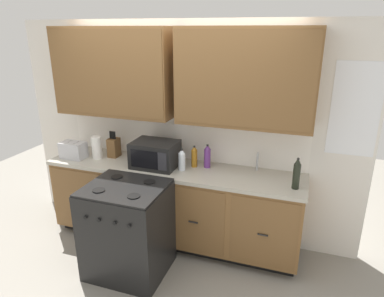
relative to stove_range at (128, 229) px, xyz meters
name	(u,v)px	position (x,y,z in m)	size (l,w,h in m)	color
ground_plane	(164,254)	(0.23, 0.33, -0.47)	(8.00, 8.00, 0.00)	gray
wall_unit	(178,97)	(0.23, 0.83, 1.19)	(4.01, 0.40, 2.45)	white
counter_run	(173,204)	(0.23, 0.63, 0.00)	(2.84, 0.64, 0.92)	black
stove_range	(128,229)	(0.00, 0.00, 0.00)	(0.76, 0.68, 0.95)	black
microwave	(155,154)	(0.05, 0.59, 0.59)	(0.48, 0.37, 0.28)	black
toaster	(73,150)	(-0.96, 0.52, 0.55)	(0.28, 0.18, 0.19)	#B7B7BC
knife_block	(114,147)	(-0.54, 0.71, 0.57)	(0.11, 0.14, 0.31)	brown
sink_faucet	(257,161)	(1.11, 0.84, 0.55)	(0.02, 0.02, 0.20)	#B2B5BA
paper_towel_roll	(97,147)	(-0.70, 0.60, 0.58)	(0.12, 0.12, 0.26)	white
bottle_violet	(207,156)	(0.59, 0.75, 0.58)	(0.07, 0.07, 0.26)	#663384
bottle_amber	(194,157)	(0.45, 0.72, 0.57)	(0.07, 0.07, 0.24)	#9E6619
bottle_dark	(297,174)	(1.52, 0.52, 0.60)	(0.07, 0.07, 0.30)	black
bottle_clear	(182,160)	(0.36, 0.59, 0.57)	(0.07, 0.07, 0.24)	silver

